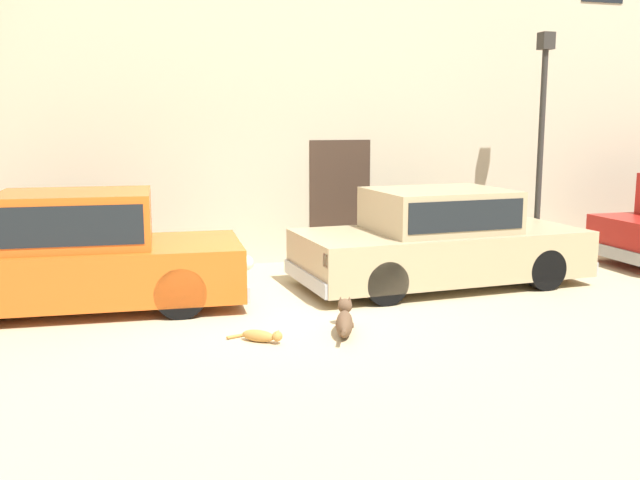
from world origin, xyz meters
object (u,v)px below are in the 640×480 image
object	(u,v)px
stray_dog_spotted	(344,321)
street_lamp	(542,118)
parked_sedan_second	(440,238)
parked_sedan_nearest	(80,252)
stray_cat	(261,336)

from	to	relation	value
stray_dog_spotted	street_lamp	distance (m)	5.91
parked_sedan_second	street_lamp	bearing A→B (deg)	21.46
parked_sedan_nearest	stray_cat	world-z (taller)	parked_sedan_nearest
parked_sedan_nearest	parked_sedan_second	xyz separation A→B (m)	(5.09, -0.06, -0.04)
parked_sedan_nearest	street_lamp	distance (m)	7.72
parked_sedan_second	stray_dog_spotted	world-z (taller)	parked_sedan_second
parked_sedan_second	stray_dog_spotted	xyz separation A→B (m)	(-2.13, -1.97, -0.56)
parked_sedan_second	stray_cat	bearing A→B (deg)	-150.60
stray_cat	street_lamp	distance (m)	6.75
parked_sedan_nearest	stray_dog_spotted	world-z (taller)	parked_sedan_nearest
parked_sedan_nearest	stray_dog_spotted	size ratio (longest dim) A/B	4.19
stray_cat	street_lamp	size ratio (longest dim) A/B	0.15
parked_sedan_nearest	street_lamp	size ratio (longest dim) A/B	1.12
parked_sedan_second	street_lamp	xyz separation A→B (m)	(2.36, 1.10, 1.77)
stray_cat	stray_dog_spotted	bearing A→B (deg)	41.38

